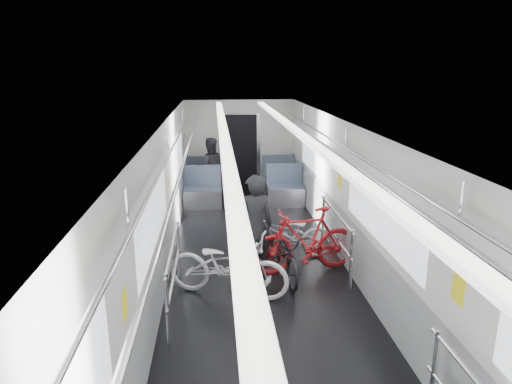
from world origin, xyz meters
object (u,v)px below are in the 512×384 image
at_px(bike_aisle, 284,253).
at_px(person_standing, 255,226).
at_px(bike_left_far, 228,265).
at_px(bike_right_mid, 286,234).
at_px(bike_right_far, 305,240).
at_px(person_seated, 210,167).

relative_size(bike_aisle, person_standing, 0.92).
xyz_separation_m(bike_left_far, person_standing, (0.45, 0.65, 0.36)).
xyz_separation_m(bike_aisle, person_standing, (-0.47, 0.10, 0.43)).
distance_m(bike_right_mid, person_standing, 0.98).
relative_size(bike_left_far, bike_right_mid, 1.10).
relative_size(bike_right_mid, person_standing, 0.99).
bearing_deg(bike_right_far, person_standing, -96.79).
xyz_separation_m(bike_left_far, bike_aisle, (0.92, 0.55, -0.07)).
bearing_deg(person_standing, bike_right_mid, -140.57).
bearing_deg(bike_right_far, bike_right_mid, -169.37).
bearing_deg(person_standing, bike_left_far, 48.59).
distance_m(bike_right_mid, bike_aisle, 0.76).
bearing_deg(bike_right_mid, bike_left_far, -31.79).
bearing_deg(person_seated, bike_left_far, 88.75).
height_order(bike_left_far, bike_right_mid, bike_left_far).
relative_size(bike_left_far, person_seated, 1.18).
relative_size(bike_right_mid, bike_right_far, 0.91).
bearing_deg(bike_left_far, person_standing, -15.44).
bearing_deg(person_standing, bike_aisle, 161.02).
distance_m(bike_right_mid, person_seated, 4.29).
height_order(bike_left_far, person_seated, person_seated).
relative_size(person_standing, person_seated, 1.09).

